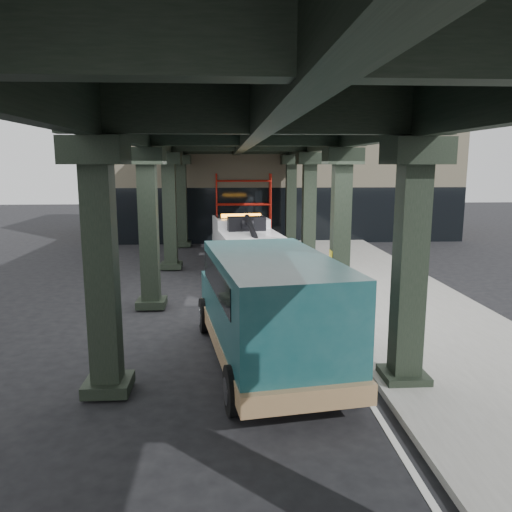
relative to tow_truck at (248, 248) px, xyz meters
name	(u,v)px	position (x,y,z in m)	size (l,w,h in m)	color
ground	(263,326)	(0.16, -5.92, -1.25)	(90.00, 90.00, 0.00)	black
sidewalk	(395,302)	(4.66, -3.92, -1.18)	(5.00, 40.00, 0.15)	gray
lane_stripe	(311,305)	(1.86, -3.92, -1.25)	(0.12, 38.00, 0.01)	silver
viaduct	(245,132)	(-0.24, -3.92, 4.21)	(7.40, 32.00, 6.40)	black
building	(270,172)	(2.16, 14.08, 2.75)	(22.00, 10.00, 8.00)	#C6B793
scaffolding	(244,208)	(0.16, 8.72, 0.85)	(3.08, 0.88, 4.00)	red
tow_truck	(248,248)	(0.00, 0.00, 0.00)	(3.09, 8.03, 2.57)	black
towed_van	(269,307)	(0.06, -8.75, 0.14)	(3.35, 6.66, 2.59)	#123F42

